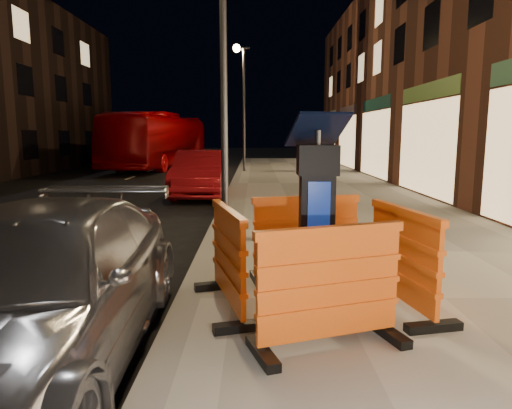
{
  "coord_description": "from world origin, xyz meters",
  "views": [
    {
      "loc": [
        0.78,
        -5.08,
        2.05
      ],
      "look_at": [
        0.8,
        1.0,
        1.1
      ],
      "focal_mm": 32.0,
      "sensor_mm": 36.0,
      "label": 1
    }
  ],
  "objects_px": {
    "barrier_kerbside": "(228,259)",
    "car_silver": "(41,363)",
    "barrier_back": "(306,239)",
    "bus_doubledecker": "(160,168)",
    "barrier_bldgside": "(403,258)",
    "car_red": "(201,196)",
    "parking_kiosk": "(316,219)",
    "barrier_front": "(330,288)"
  },
  "relations": [
    {
      "from": "barrier_kerbside",
      "to": "car_silver",
      "type": "distance_m",
      "value": 2.03
    },
    {
      "from": "barrier_back",
      "to": "bus_doubledecker",
      "type": "height_order",
      "value": "bus_doubledecker"
    },
    {
      "from": "barrier_kerbside",
      "to": "barrier_bldgside",
      "type": "distance_m",
      "value": 1.9
    },
    {
      "from": "barrier_bldgside",
      "to": "bus_doubledecker",
      "type": "height_order",
      "value": "bus_doubledecker"
    },
    {
      "from": "car_red",
      "to": "parking_kiosk",
      "type": "bearing_deg",
      "value": -77.41
    },
    {
      "from": "car_red",
      "to": "bus_doubledecker",
      "type": "xyz_separation_m",
      "value": [
        -3.83,
        12.04,
        0.0
      ]
    },
    {
      "from": "parking_kiosk",
      "to": "barrier_bldgside",
      "type": "relative_size",
      "value": 1.4
    },
    {
      "from": "car_red",
      "to": "barrier_bldgside",
      "type": "bearing_deg",
      "value": -72.45
    },
    {
      "from": "parking_kiosk",
      "to": "barrier_front",
      "type": "bearing_deg",
      "value": -103.55
    },
    {
      "from": "barrier_bldgside",
      "to": "car_red",
      "type": "distance_m",
      "value": 10.71
    },
    {
      "from": "bus_doubledecker",
      "to": "parking_kiosk",
      "type": "bearing_deg",
      "value": -66.77
    },
    {
      "from": "barrier_kerbside",
      "to": "bus_doubledecker",
      "type": "relative_size",
      "value": 0.12
    },
    {
      "from": "barrier_bldgside",
      "to": "barrier_back",
      "type": "bearing_deg",
      "value": 33.45
    },
    {
      "from": "barrier_front",
      "to": "barrier_back",
      "type": "relative_size",
      "value": 1.0
    },
    {
      "from": "parking_kiosk",
      "to": "car_red",
      "type": "bearing_deg",
      "value": 89.95
    },
    {
      "from": "parking_kiosk",
      "to": "barrier_back",
      "type": "relative_size",
      "value": 1.4
    },
    {
      "from": "barrier_front",
      "to": "barrier_bldgside",
      "type": "bearing_deg",
      "value": 26.45
    },
    {
      "from": "barrier_back",
      "to": "car_silver",
      "type": "height_order",
      "value": "barrier_back"
    },
    {
      "from": "car_silver",
      "to": "car_red",
      "type": "xyz_separation_m",
      "value": [
        0.16,
        11.1,
        0.0
      ]
    },
    {
      "from": "barrier_front",
      "to": "barrier_kerbside",
      "type": "relative_size",
      "value": 1.0
    },
    {
      "from": "barrier_front",
      "to": "barrier_bldgside",
      "type": "height_order",
      "value": "same"
    },
    {
      "from": "barrier_front",
      "to": "bus_doubledecker",
      "type": "xyz_separation_m",
      "value": [
        -6.26,
        23.13,
        -0.71
      ]
    },
    {
      "from": "barrier_front",
      "to": "barrier_kerbside",
      "type": "distance_m",
      "value": 1.34
    },
    {
      "from": "barrier_back",
      "to": "barrier_bldgside",
      "type": "relative_size",
      "value": 1.0
    },
    {
      "from": "parking_kiosk",
      "to": "barrier_bldgside",
      "type": "distance_m",
      "value": 1.05
    },
    {
      "from": "barrier_back",
      "to": "bus_doubledecker",
      "type": "relative_size",
      "value": 0.12
    },
    {
      "from": "parking_kiosk",
      "to": "barrier_back",
      "type": "distance_m",
      "value": 1.05
    },
    {
      "from": "parking_kiosk",
      "to": "car_red",
      "type": "xyz_separation_m",
      "value": [
        -2.44,
        10.14,
        -1.14
      ]
    },
    {
      "from": "parking_kiosk",
      "to": "bus_doubledecker",
      "type": "relative_size",
      "value": 0.17
    },
    {
      "from": "parking_kiosk",
      "to": "bus_doubledecker",
      "type": "bearing_deg",
      "value": 92.22
    },
    {
      "from": "barrier_kerbside",
      "to": "barrier_back",
      "type": "bearing_deg",
      "value": -60.55
    },
    {
      "from": "barrier_back",
      "to": "barrier_kerbside",
      "type": "distance_m",
      "value": 1.34
    },
    {
      "from": "barrier_kerbside",
      "to": "car_silver",
      "type": "xyz_separation_m",
      "value": [
        -1.65,
        -0.96,
        -0.71
      ]
    },
    {
      "from": "bus_doubledecker",
      "to": "car_red",
      "type": "bearing_deg",
      "value": -64.9
    },
    {
      "from": "bus_doubledecker",
      "to": "barrier_bldgside",
      "type": "bearing_deg",
      "value": -64.53
    },
    {
      "from": "barrier_back",
      "to": "car_silver",
      "type": "distance_m",
      "value": 3.3
    },
    {
      "from": "barrier_back",
      "to": "barrier_front",
      "type": "bearing_deg",
      "value": -100.55
    },
    {
      "from": "parking_kiosk",
      "to": "barrier_kerbside",
      "type": "xyz_separation_m",
      "value": [
        -0.95,
        0.0,
        -0.44
      ]
    },
    {
      "from": "car_silver",
      "to": "bus_doubledecker",
      "type": "bearing_deg",
      "value": 97.17
    },
    {
      "from": "barrier_kerbside",
      "to": "parking_kiosk",
      "type": "bearing_deg",
      "value": -105.55
    },
    {
      "from": "barrier_front",
      "to": "bus_doubledecker",
      "type": "height_order",
      "value": "bus_doubledecker"
    },
    {
      "from": "parking_kiosk",
      "to": "car_silver",
      "type": "relative_size",
      "value": 0.41
    }
  ]
}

